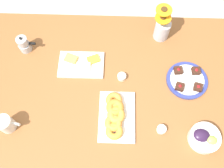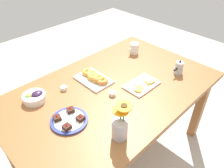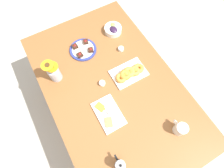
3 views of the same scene
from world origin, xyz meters
TOP-DOWN VIEW (x-y plane):
  - ground_plane at (0.00, 0.00)m, footprint 6.00×6.00m
  - dining_table at (0.00, 0.00)m, footprint 1.60×1.00m
  - coffee_mug at (-0.53, -0.24)m, footprint 0.12×0.08m
  - grape_bowl at (0.47, -0.28)m, footprint 0.16×0.16m
  - cheese_platter at (-0.18, 0.14)m, footprint 0.26×0.17m
  - croissant_platter at (0.02, -0.17)m, footprint 0.19×0.28m
  - jam_cup_honey at (0.05, 0.06)m, footprint 0.05×0.05m
  - jam_cup_berry at (0.26, -0.24)m, footprint 0.05×0.05m
  - dessert_plate at (0.42, 0.05)m, footprint 0.23×0.23m
  - flower_vase at (0.28, 0.35)m, footprint 0.11×0.11m
  - moka_pot at (-0.52, 0.23)m, footprint 0.11×0.07m

SIDE VIEW (x-z plane):
  - ground_plane at x=0.00m, z-range 0.00..0.00m
  - dining_table at x=0.00m, z-range 0.28..1.02m
  - cheese_platter at x=-0.18m, z-range 0.73..0.77m
  - dessert_plate at x=0.42m, z-range 0.72..0.78m
  - jam_cup_honey at x=0.05m, z-range 0.74..0.77m
  - jam_cup_berry at x=0.26m, z-range 0.74..0.77m
  - croissant_platter at x=0.02m, z-range 0.74..0.79m
  - grape_bowl at x=0.47m, z-range 0.74..0.80m
  - coffee_mug at x=-0.53m, z-range 0.74..0.84m
  - moka_pot at x=-0.52m, z-range 0.73..0.85m
  - flower_vase at x=0.28m, z-range 0.70..0.94m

